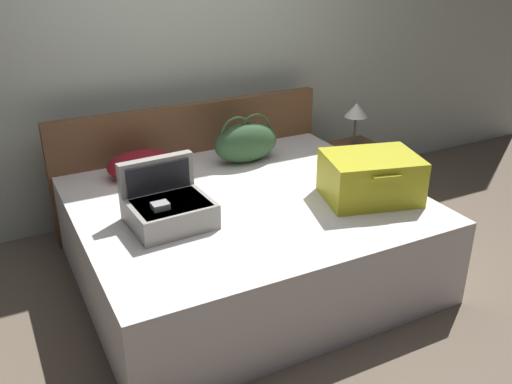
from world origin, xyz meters
name	(u,v)px	position (x,y,z in m)	size (l,w,h in m)	color
ground_plane	(276,305)	(0.00, 0.00, 0.00)	(12.00, 12.00, 0.00)	#6B5B4C
back_wall	(172,46)	(0.00, 1.65, 1.30)	(8.00, 0.10, 2.60)	#B7C1B2
bed	(246,237)	(0.00, 0.40, 0.28)	(2.07, 1.81, 0.56)	silver
headboard	(192,163)	(0.00, 1.34, 0.47)	(2.11, 0.08, 0.93)	brown
hard_case_large	(371,177)	(0.69, 0.05, 0.70)	(0.65, 0.55, 0.28)	gold
hard_case_medium	(168,207)	(-0.54, 0.31, 0.66)	(0.47, 0.43, 0.35)	gray
duffel_bag	(246,142)	(0.28, 0.97, 0.71)	(0.50, 0.26, 0.35)	#2D4C2D
pillow_near_headboard	(141,164)	(-0.47, 1.05, 0.65)	(0.47, 0.32, 0.18)	maroon
nightstand	(352,173)	(1.32, 1.05, 0.24)	(0.44, 0.40, 0.48)	brown
table_lamp	(356,112)	(1.32, 1.05, 0.77)	(0.19, 0.19, 0.37)	#3F3833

